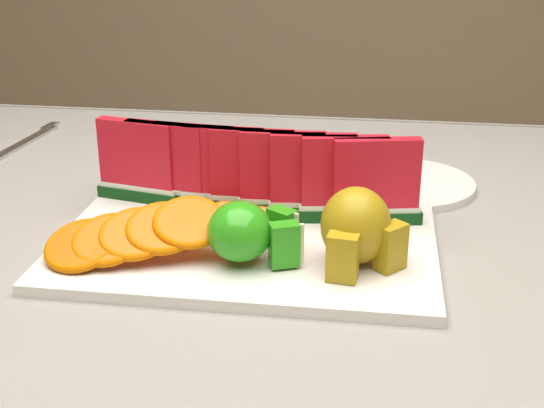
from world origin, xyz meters
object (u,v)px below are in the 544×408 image
Objects in this scene: apple_cluster at (247,232)px; fork at (28,141)px; platter at (249,238)px; side_plate at (404,184)px; pear_cluster at (357,229)px.

fork is (-0.41, 0.38, -0.04)m from apple_cluster.
fork is at bearing 142.25° from platter.
side_plate is 1.12× the size of fork.
platter is at bearing 153.94° from pear_cluster.
side_plate is 0.58m from fork.
side_plate is at bearing 48.71° from platter.
pear_cluster reaches higher than platter.
apple_cluster is 1.05× the size of pear_cluster.
pear_cluster is at bearing -101.89° from side_plate.
pear_cluster reaches higher than fork.
platter is at bearing -131.29° from side_plate.
side_plate is at bearing 78.11° from pear_cluster.
side_plate reaches higher than fork.
platter reaches higher than side_plate.
apple_cluster is 0.31m from side_plate.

